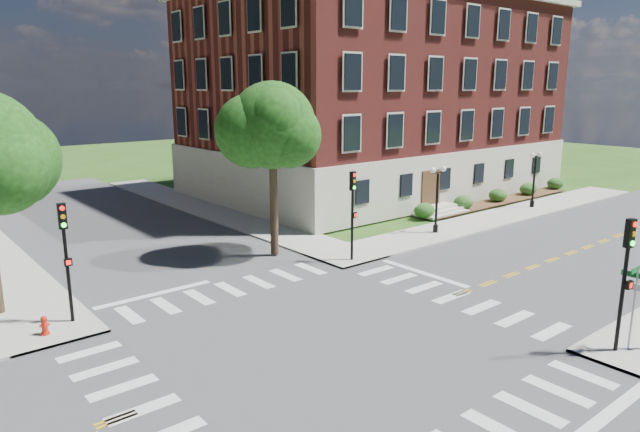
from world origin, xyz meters
TOP-DOWN VIEW (x-y plane):
  - ground at (0.00, 0.00)m, footprint 160.00×160.00m
  - road_ew at (0.00, 0.00)m, footprint 90.00×12.00m
  - road_ns at (0.00, 0.00)m, footprint 12.00×90.00m
  - sidewalk_ne at (15.38, 15.38)m, footprint 34.00×34.00m
  - crosswalk_east at (7.20, 0.00)m, footprint 2.20×10.20m
  - stop_bar_east at (8.80, 3.00)m, footprint 0.40×5.50m
  - main_building at (24.00, 21.99)m, footprint 30.60×22.40m
  - shrub_row at (27.00, 10.80)m, footprint 18.00×2.00m
  - tree_d at (4.76, 10.34)m, footprint 4.65×4.65m
  - traffic_signal_se at (7.22, -7.19)m, footprint 0.35×0.40m
  - traffic_signal_ne at (7.32, 6.75)m, footprint 0.36×0.42m
  - traffic_signal_nw at (-6.87, 7.77)m, footprint 0.35×0.39m
  - twin_lamp_west at (15.45, 7.70)m, footprint 1.36×0.36m
  - twin_lamp_east at (27.37, 7.99)m, footprint 1.36×0.36m
  - street_sign_pole at (7.70, -7.41)m, footprint 1.10×1.10m
  - fire_hydrant at (-8.06, 7.11)m, footprint 0.35×0.35m

SIDE VIEW (x-z plane):
  - ground at x=0.00m, z-range 0.00..0.00m
  - crosswalk_east at x=7.20m, z-range -0.01..0.01m
  - stop_bar_east at x=8.80m, z-range 0.00..0.00m
  - shrub_row at x=27.00m, z-range -0.65..0.65m
  - road_ew at x=0.00m, z-range 0.00..0.01m
  - road_ns at x=0.00m, z-range 0.00..0.01m
  - sidewalk_ne at x=15.38m, z-range 0.00..0.12m
  - fire_hydrant at x=-8.06m, z-range 0.09..0.84m
  - street_sign_pole at x=7.70m, z-range 0.76..3.86m
  - twin_lamp_west at x=15.45m, z-range 0.41..4.64m
  - twin_lamp_east at x=27.37m, z-range 0.41..4.64m
  - traffic_signal_se at x=7.22m, z-range 0.79..5.59m
  - traffic_signal_ne at x=7.32m, z-range 0.79..5.59m
  - traffic_signal_nw at x=-6.87m, z-range 0.79..5.59m
  - tree_d at x=4.76m, z-range 2.47..11.91m
  - main_building at x=24.00m, z-range 0.09..16.59m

